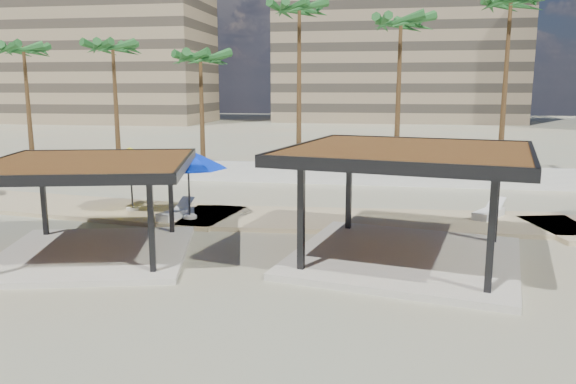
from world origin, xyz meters
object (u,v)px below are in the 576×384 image
(pavilion_west, at_px, (91,199))
(lounger_b, at_px, (489,213))
(lounger_a, at_px, (176,213))
(pavilion_central, at_px, (407,194))

(pavilion_west, distance_m, lounger_b, 15.62)
(pavilion_west, relative_size, lounger_a, 3.81)
(lounger_a, height_order, lounger_b, lounger_b)
(lounger_a, bearing_deg, pavilion_west, -175.63)
(pavilion_west, xyz_separation_m, lounger_a, (0.95, 5.04, -1.56))
(pavilion_west, height_order, lounger_a, pavilion_west)
(pavilion_central, distance_m, lounger_a, 10.11)
(lounger_a, bearing_deg, pavilion_central, -97.45)
(pavilion_west, bearing_deg, lounger_b, 13.53)
(lounger_a, bearing_deg, lounger_b, -65.30)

